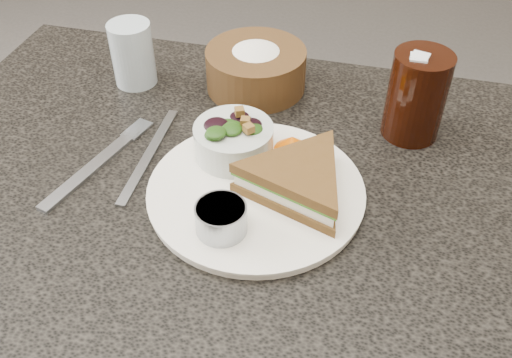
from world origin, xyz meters
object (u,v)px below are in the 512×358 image
object	(u,v)px
dinner_plate	(256,192)
dressing_ramekin	(221,219)
water_glass	(133,54)
cola_glass	(417,92)
dining_table	(237,324)
sandwich	(299,180)
salad_bowl	(234,136)
bread_basket	(256,63)

from	to	relation	value
dinner_plate	dressing_ramekin	xyz separation A→B (m)	(-0.02, -0.08, 0.03)
water_glass	dressing_ramekin	bearing A→B (deg)	-51.32
dressing_ramekin	cola_glass	distance (m)	0.36
dining_table	dressing_ramekin	world-z (taller)	dressing_ramekin
dressing_ramekin	sandwich	bearing A→B (deg)	47.48
dinner_plate	sandwich	size ratio (longest dim) A/B	1.59
dining_table	salad_bowl	world-z (taller)	salad_bowl
dressing_ramekin	cola_glass	world-z (taller)	cola_glass
cola_glass	sandwich	bearing A→B (deg)	-125.71
dressing_ramekin	cola_glass	xyz separation A→B (m)	(0.22, 0.28, 0.04)
cola_glass	dining_table	bearing A→B (deg)	-145.19
salad_bowl	cola_glass	size ratio (longest dim) A/B	0.77
dressing_ramekin	bread_basket	xyz separation A→B (m)	(-0.04, 0.35, 0.02)
dining_table	dressing_ramekin	size ratio (longest dim) A/B	15.27
sandwich	water_glass	distance (m)	0.40
cola_glass	water_glass	world-z (taller)	cola_glass
dining_table	salad_bowl	bearing A→B (deg)	99.64
dining_table	bread_basket	bearing A→B (deg)	95.76
dinner_plate	dressing_ramekin	bearing A→B (deg)	-105.40
dining_table	sandwich	bearing A→B (deg)	-14.60
sandwich	water_glass	world-z (taller)	water_glass
salad_bowl	water_glass	world-z (taller)	water_glass
dressing_ramekin	water_glass	xyz separation A→B (m)	(-0.25, 0.31, 0.02)
dinner_plate	bread_basket	bearing A→B (deg)	104.30
dinner_plate	water_glass	size ratio (longest dim) A/B	2.70
dining_table	salad_bowl	size ratio (longest dim) A/B	8.74
sandwich	water_glass	xyz separation A→B (m)	(-0.33, 0.22, 0.02)
salad_bowl	bread_basket	bearing A→B (deg)	95.10
salad_bowl	dining_table	bearing A→B (deg)	-80.36
salad_bowl	sandwich	bearing A→B (deg)	-29.36
salad_bowl	dressing_ramekin	world-z (taller)	salad_bowl
sandwich	dining_table	bearing A→B (deg)	-175.63
dining_table	water_glass	size ratio (longest dim) A/B	9.20
sandwich	dressing_ramekin	xyz separation A→B (m)	(-0.08, -0.09, -0.01)
dinner_plate	sandwich	world-z (taller)	sandwich
dining_table	cola_glass	size ratio (longest dim) A/B	6.76
dining_table	cola_glass	distance (m)	0.54
dining_table	bread_basket	size ratio (longest dim) A/B	5.93
dining_table	water_glass	xyz separation A→B (m)	(-0.23, 0.20, 0.43)
dining_table	cola_glass	world-z (taller)	cola_glass
bread_basket	water_glass	bearing A→B (deg)	-170.51
dinner_plate	bread_basket	xyz separation A→B (m)	(-0.07, 0.26, 0.04)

